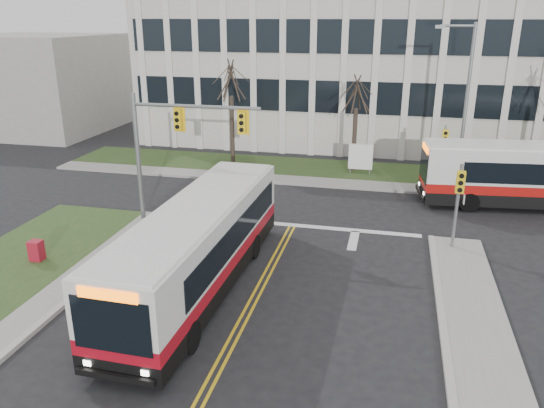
{
  "coord_description": "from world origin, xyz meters",
  "views": [
    {
      "loc": [
        4.37,
        -15.06,
        9.5
      ],
      "look_at": [
        -0.39,
        5.47,
        2.0
      ],
      "focal_mm": 35.0,
      "sensor_mm": 36.0,
      "label": 1
    }
  ],
  "objects_px": {
    "newspaper_box_red": "(37,252)",
    "bus_main": "(199,248)",
    "bus_cross": "(544,177)",
    "streetlight": "(464,98)",
    "directory_sign": "(361,157)"
  },
  "relations": [
    {
      "from": "newspaper_box_red",
      "to": "bus_main",
      "type": "bearing_deg",
      "value": -5.44
    },
    {
      "from": "bus_cross",
      "to": "streetlight",
      "type": "bearing_deg",
      "value": -127.74
    },
    {
      "from": "bus_main",
      "to": "newspaper_box_red",
      "type": "height_order",
      "value": "bus_main"
    },
    {
      "from": "bus_cross",
      "to": "newspaper_box_red",
      "type": "relative_size",
      "value": 12.78
    },
    {
      "from": "directory_sign",
      "to": "newspaper_box_red",
      "type": "bearing_deg",
      "value": -127.15
    },
    {
      "from": "bus_main",
      "to": "bus_cross",
      "type": "distance_m",
      "value": 18.86
    },
    {
      "from": "streetlight",
      "to": "bus_cross",
      "type": "xyz_separation_m",
      "value": [
        4.09,
        -2.52,
        -3.58
      ]
    },
    {
      "from": "streetlight",
      "to": "newspaper_box_red",
      "type": "distance_m",
      "value": 23.04
    },
    {
      "from": "bus_main",
      "to": "bus_cross",
      "type": "height_order",
      "value": "bus_cross"
    },
    {
      "from": "streetlight",
      "to": "directory_sign",
      "type": "height_order",
      "value": "streetlight"
    },
    {
      "from": "bus_main",
      "to": "newspaper_box_red",
      "type": "relative_size",
      "value": 12.54
    },
    {
      "from": "newspaper_box_red",
      "to": "streetlight",
      "type": "bearing_deg",
      "value": 38.11
    },
    {
      "from": "directory_sign",
      "to": "bus_main",
      "type": "bearing_deg",
      "value": -106.0
    },
    {
      "from": "streetlight",
      "to": "newspaper_box_red",
      "type": "relative_size",
      "value": 9.68
    },
    {
      "from": "bus_main",
      "to": "newspaper_box_red",
      "type": "xyz_separation_m",
      "value": [
        -7.23,
        0.51,
        -1.11
      ]
    }
  ]
}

